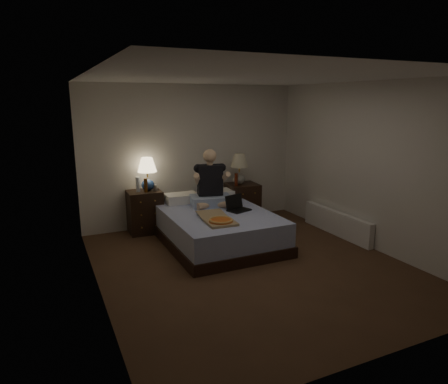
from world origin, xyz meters
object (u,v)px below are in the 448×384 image
nightstand_left (145,211)px  radiator (336,223)px  lamp_right (239,169)px  water_bottle (138,184)px  soda_can (155,188)px  laptop (239,203)px  lamp_left (147,174)px  pizza_box (221,221)px  beer_bottle_left (146,185)px  person (211,178)px  nightstand_right (242,203)px  bed (217,228)px  beer_bottle_right (236,179)px

nightstand_left → radiator: size_ratio=0.45×
lamp_right → water_bottle: size_ratio=2.24×
soda_can → laptop: soda_can is taller
lamp_left → lamp_right: bearing=-6.1°
pizza_box → beer_bottle_left: bearing=117.7°
lamp_left → person: (0.89, -0.62, -0.03)m
laptop → radiator: bearing=-30.8°
lamp_right → nightstand_right: bearing=-1.4°
soda_can → pizza_box: soda_can is taller
nightstand_left → laptop: laptop is taller
beer_bottle_left → soda_can: bearing=12.9°
bed → person: person is taller
bed → nightstand_left: 1.38m
bed → water_bottle: water_bottle is taller
bed → beer_bottle_left: bearing=133.6°
beer_bottle_left → beer_bottle_right: size_ratio=1.00×
water_bottle → beer_bottle_left: (0.11, -0.08, -0.01)m
person → pizza_box: (-0.27, -1.01, -0.42)m
beer_bottle_right → radiator: bearing=-43.8°
nightstand_right → person: size_ratio=0.78×
soda_can → beer_bottle_right: beer_bottle_right is taller
water_bottle → laptop: bearing=-39.0°
nightstand_left → beer_bottle_right: beer_bottle_right is taller
nightstand_left → laptop: (1.24, -1.12, 0.27)m
water_bottle → lamp_right: bearing=-4.4°
soda_can → radiator: 3.12m
water_bottle → laptop: (1.34, -1.09, -0.22)m
lamp_right → laptop: bearing=-116.9°
lamp_left → beer_bottle_right: bearing=-9.9°
person → pizza_box: size_ratio=1.22×
person → laptop: (0.27, -0.51, -0.34)m
bed → laptop: bearing=-13.0°
nightstand_right → water_bottle: size_ratio=2.88×
beer_bottle_left → person: bearing=-27.8°
nightstand_right → beer_bottle_right: bearing=-149.0°
beer_bottle_right → radiator: 1.89m
nightstand_left → pizza_box: size_ratio=0.96×
lamp_left → water_bottle: bearing=-167.9°
bed → beer_bottle_left: beer_bottle_left is taller
nightstand_left → water_bottle: size_ratio=2.90×
beer_bottle_left → water_bottle: bearing=146.1°
beer_bottle_left → pizza_box: beer_bottle_left is taller
water_bottle → beer_bottle_right: water_bottle is taller
water_bottle → person: bearing=-28.5°
nightstand_left → person: person is taller
beer_bottle_left → radiator: beer_bottle_left is taller
soda_can → beer_bottle_right: bearing=-7.7°
laptop → radiator: laptop is taller
nightstand_right → beer_bottle_left: (-1.78, 0.06, 0.48)m
nightstand_right → person: bearing=-148.3°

